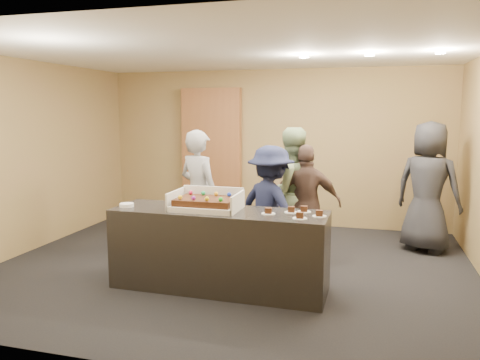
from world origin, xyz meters
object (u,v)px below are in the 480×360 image
(person_sage_man, at_px, (290,193))
(sheet_cake, at_px, (206,201))
(serving_counter, at_px, (219,250))
(storage_cabinet, at_px, (212,155))
(person_dark_suit, at_px, (428,187))
(plate_stack, at_px, (127,205))
(person_server_grey, at_px, (199,194))
(person_navy_man, at_px, (271,207))
(cake_box, at_px, (207,205))
(person_brown_extra, at_px, (306,203))

(person_sage_man, bearing_deg, sheet_cake, 31.28)
(serving_counter, relative_size, storage_cabinet, 1.00)
(person_dark_suit, bearing_deg, plate_stack, 58.21)
(person_server_grey, distance_m, person_navy_man, 1.05)
(person_sage_man, bearing_deg, serving_counter, 36.31)
(sheet_cake, relative_size, person_dark_suit, 0.35)
(cake_box, xyz_separation_m, person_navy_man, (0.55, 0.84, -0.17))
(storage_cabinet, xyz_separation_m, plate_stack, (0.10, -3.27, -0.28))
(serving_counter, xyz_separation_m, plate_stack, (-1.08, -0.10, 0.47))
(person_navy_man, bearing_deg, serving_counter, 95.63)
(person_server_grey, distance_m, person_brown_extra, 1.45)
(storage_cabinet, relative_size, plate_stack, 14.73)
(person_server_grey, bearing_deg, person_navy_man, -166.18)
(sheet_cake, xyz_separation_m, person_server_grey, (-0.48, 1.05, -0.13))
(person_sage_man, relative_size, person_navy_man, 1.13)
(person_brown_extra, bearing_deg, person_navy_man, 37.82)
(storage_cabinet, relative_size, person_dark_suit, 1.29)
(sheet_cake, distance_m, person_server_grey, 1.16)
(person_dark_suit, bearing_deg, person_brown_extra, 54.42)
(serving_counter, height_order, storage_cabinet, storage_cabinet)
(cake_box, bearing_deg, sheet_cake, -91.01)
(plate_stack, bearing_deg, cake_box, 8.07)
(serving_counter, height_order, person_sage_man, person_sage_man)
(cake_box, height_order, person_brown_extra, person_brown_extra)
(person_navy_man, xyz_separation_m, person_brown_extra, (0.40, 0.40, -0.00))
(sheet_cake, xyz_separation_m, person_sage_man, (0.70, 1.41, -0.11))
(plate_stack, xyz_separation_m, person_brown_extra, (1.88, 1.37, -0.14))
(serving_counter, height_order, person_server_grey, person_server_grey)
(sheet_cake, distance_m, person_dark_suit, 3.34)
(serving_counter, distance_m, person_navy_man, 1.01)
(serving_counter, relative_size, cake_box, 3.19)
(serving_counter, height_order, person_brown_extra, person_brown_extra)
(storage_cabinet, xyz_separation_m, cake_box, (1.02, -3.13, -0.25))
(storage_cabinet, distance_m, sheet_cake, 3.33)
(sheet_cake, height_order, person_dark_suit, person_dark_suit)
(person_navy_man, height_order, person_dark_suit, person_dark_suit)
(plate_stack, height_order, person_dark_suit, person_dark_suit)
(plate_stack, relative_size, person_server_grey, 0.09)
(person_navy_man, bearing_deg, person_sage_man, -74.86)
(storage_cabinet, relative_size, person_brown_extra, 1.53)
(storage_cabinet, relative_size, person_sage_man, 1.35)
(sheet_cake, height_order, person_server_grey, person_server_grey)
(person_sage_man, height_order, person_navy_man, person_sage_man)
(cake_box, height_order, person_sage_man, person_sage_man)
(serving_counter, relative_size, sheet_cake, 3.73)
(storage_cabinet, height_order, plate_stack, storage_cabinet)
(serving_counter, distance_m, cake_box, 0.52)
(sheet_cake, relative_size, person_server_grey, 0.37)
(serving_counter, bearing_deg, person_brown_extra, 58.66)
(storage_cabinet, distance_m, plate_stack, 3.28)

